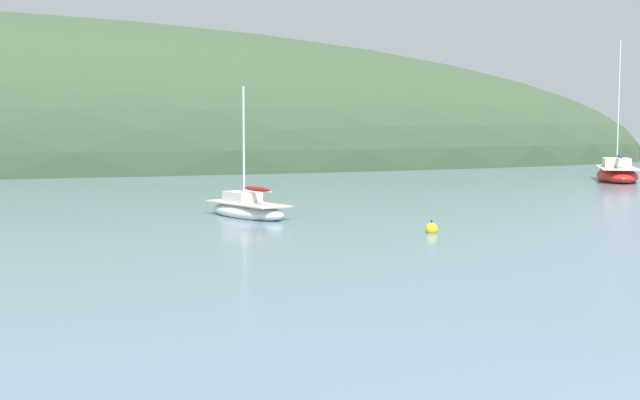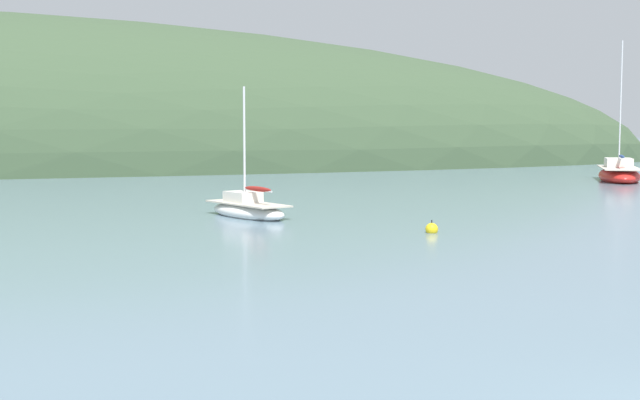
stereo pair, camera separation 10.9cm
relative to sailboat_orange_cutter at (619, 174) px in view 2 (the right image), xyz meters
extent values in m
ellipsoid|color=red|center=(-0.02, -0.04, -0.12)|extent=(5.83, 7.72, 1.19)
cube|color=beige|center=(-0.02, -0.04, 0.42)|extent=(5.36, 7.10, 0.06)
cube|color=silver|center=(0.27, 0.48, 0.73)|extent=(2.59, 2.88, 0.62)
cylinder|color=silver|center=(0.16, 0.28, 4.56)|extent=(0.09, 0.09, 8.29)
cylinder|color=silver|center=(-0.60, -1.08, 1.15)|extent=(1.58, 2.76, 0.07)
ellipsoid|color=#2D4784|center=(-0.60, -1.08, 1.20)|extent=(1.63, 2.71, 0.20)
ellipsoid|color=white|center=(-27.74, -15.18, -0.24)|extent=(3.15, 4.89, 0.74)
cube|color=beige|center=(-27.74, -15.18, 0.09)|extent=(2.90, 4.50, 0.06)
cube|color=silver|center=(-27.87, -14.84, 0.32)|extent=(1.49, 1.75, 0.46)
cylinder|color=silver|center=(-27.82, -14.97, 2.43)|extent=(0.09, 0.09, 4.68)
cylinder|color=silver|center=(-27.47, -15.87, 0.67)|extent=(0.77, 1.84, 0.07)
ellipsoid|color=maroon|center=(-27.47, -15.87, 0.72)|extent=(0.87, 1.81, 0.20)
sphere|color=yellow|center=(-22.66, -21.97, -0.32)|extent=(0.44, 0.44, 0.44)
cylinder|color=black|center=(-22.66, -21.97, -0.05)|extent=(0.04, 0.04, 0.10)
camera|label=1|loc=(-34.51, -49.32, 3.27)|focal=48.74mm
camera|label=2|loc=(-34.41, -49.35, 3.27)|focal=48.74mm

